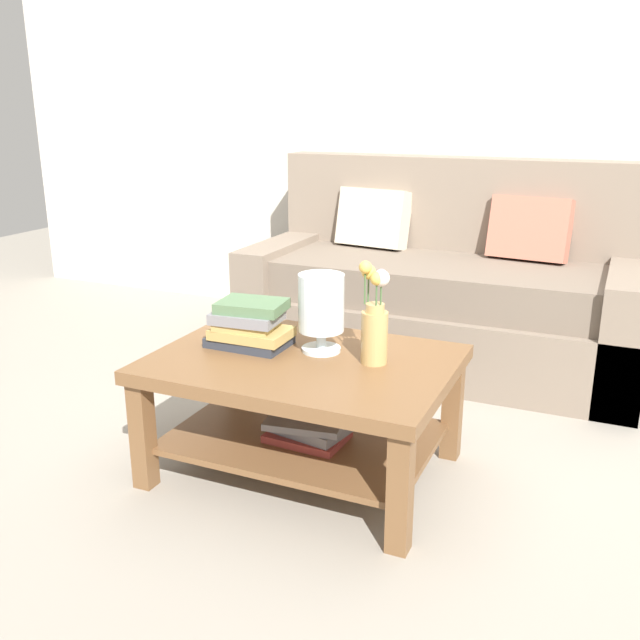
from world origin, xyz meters
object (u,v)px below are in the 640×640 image
object	(u,v)px
book_stack_main	(250,325)
flower_pitcher	(375,320)
couch	(442,294)
coffee_table	(304,391)
glass_hurricane_vase	(321,306)

from	to	relation	value
book_stack_main	flower_pitcher	distance (m)	0.49
couch	flower_pitcher	bearing A→B (deg)	-86.06
couch	coffee_table	size ratio (longest dim) A/B	1.88
coffee_table	glass_hurricane_vase	xyz separation A→B (m)	(0.03, 0.09, 0.31)
book_stack_main	glass_hurricane_vase	bearing A→B (deg)	12.30
flower_pitcher	book_stack_main	bearing A→B (deg)	-177.40
couch	glass_hurricane_vase	size ratio (longest dim) A/B	6.87
book_stack_main	glass_hurricane_vase	distance (m)	0.29
coffee_table	book_stack_main	bearing A→B (deg)	172.03
coffee_table	flower_pitcher	world-z (taller)	flower_pitcher
couch	book_stack_main	size ratio (longest dim) A/B	6.54
glass_hurricane_vase	flower_pitcher	bearing A→B (deg)	-9.44
book_stack_main	couch	bearing A→B (deg)	74.10
couch	glass_hurricane_vase	world-z (taller)	couch
couch	flower_pitcher	world-z (taller)	couch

